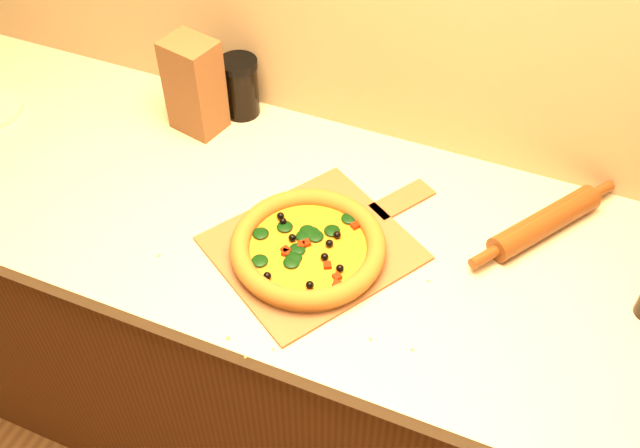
% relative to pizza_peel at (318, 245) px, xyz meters
% --- Properties ---
extents(cabinet, '(2.80, 0.65, 0.86)m').
position_rel_pizza_peel_xyz_m(cabinet, '(0.07, 0.05, -0.47)').
color(cabinet, '#4D2510').
rests_on(cabinet, ground).
extents(countertop, '(2.84, 0.68, 0.04)m').
position_rel_pizza_peel_xyz_m(countertop, '(0.07, 0.05, -0.02)').
color(countertop, beige).
rests_on(countertop, cabinet).
extents(pizza_peel, '(0.46, 0.51, 0.01)m').
position_rel_pizza_peel_xyz_m(pizza_peel, '(0.00, 0.00, 0.00)').
color(pizza_peel, brown).
rests_on(pizza_peel, countertop).
extents(pizza, '(0.30, 0.30, 0.04)m').
position_rel_pizza_peel_xyz_m(pizza, '(-0.01, -0.03, 0.02)').
color(pizza, '#AB742A').
rests_on(pizza, pizza_peel).
extents(rolling_pin, '(0.23, 0.34, 0.05)m').
position_rel_pizza_peel_xyz_m(rolling_pin, '(0.40, 0.21, 0.02)').
color(rolling_pin, '#613310').
rests_on(rolling_pin, countertop).
extents(paper_bag, '(0.13, 0.11, 0.22)m').
position_rel_pizza_peel_xyz_m(paper_bag, '(-0.40, 0.24, 0.11)').
color(paper_bag, brown).
rests_on(paper_bag, countertop).
extents(dark_jar, '(0.09, 0.09, 0.14)m').
position_rel_pizza_peel_xyz_m(dark_jar, '(-0.34, 0.33, 0.07)').
color(dark_jar, black).
rests_on(dark_jar, countertop).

